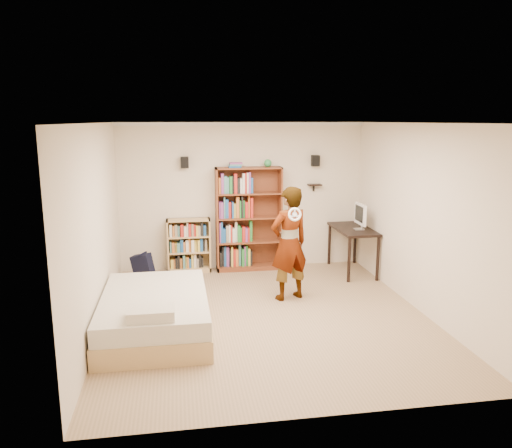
{
  "coord_description": "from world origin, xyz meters",
  "views": [
    {
      "loc": [
        -1.21,
        -6.57,
        2.74
      ],
      "look_at": [
        -0.05,
        0.6,
        1.22
      ],
      "focal_mm": 35.0,
      "sensor_mm": 36.0,
      "label": 1
    }
  ],
  "objects_px": {
    "tall_bookshelf": "(249,219)",
    "daybed": "(155,308)",
    "low_bookshelf": "(189,245)",
    "person": "(289,244)",
    "computer_desk": "(352,250)"
  },
  "relations": [
    {
      "from": "tall_bookshelf",
      "to": "daybed",
      "type": "xyz_separation_m",
      "value": [
        -1.63,
        -2.57,
        -0.64
      ]
    },
    {
      "from": "computer_desk",
      "to": "daybed",
      "type": "xyz_separation_m",
      "value": [
        -3.47,
        -2.1,
        -0.1
      ]
    },
    {
      "from": "tall_bookshelf",
      "to": "computer_desk",
      "type": "distance_m",
      "value": 1.98
    },
    {
      "from": "low_bookshelf",
      "to": "person",
      "type": "xyz_separation_m",
      "value": [
        1.49,
        -1.69,
        0.39
      ]
    },
    {
      "from": "low_bookshelf",
      "to": "computer_desk",
      "type": "bearing_deg",
      "value": -9.79
    },
    {
      "from": "computer_desk",
      "to": "person",
      "type": "xyz_separation_m",
      "value": [
        -1.46,
        -1.18,
        0.47
      ]
    },
    {
      "from": "daybed",
      "to": "person",
      "type": "xyz_separation_m",
      "value": [
        2.01,
        0.91,
        0.57
      ]
    },
    {
      "from": "tall_bookshelf",
      "to": "low_bookshelf",
      "type": "relative_size",
      "value": 1.94
    },
    {
      "from": "daybed",
      "to": "person",
      "type": "bearing_deg",
      "value": 24.44
    },
    {
      "from": "low_bookshelf",
      "to": "person",
      "type": "relative_size",
      "value": 0.55
    },
    {
      "from": "tall_bookshelf",
      "to": "computer_desk",
      "type": "xyz_separation_m",
      "value": [
        1.84,
        -0.48,
        -0.54
      ]
    },
    {
      "from": "tall_bookshelf",
      "to": "low_bookshelf",
      "type": "xyz_separation_m",
      "value": [
        -1.1,
        0.03,
        -0.46
      ]
    },
    {
      "from": "daybed",
      "to": "tall_bookshelf",
      "type": "bearing_deg",
      "value": 57.68
    },
    {
      "from": "tall_bookshelf",
      "to": "low_bookshelf",
      "type": "height_order",
      "value": "tall_bookshelf"
    },
    {
      "from": "low_bookshelf",
      "to": "daybed",
      "type": "bearing_deg",
      "value": -101.4
    }
  ]
}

